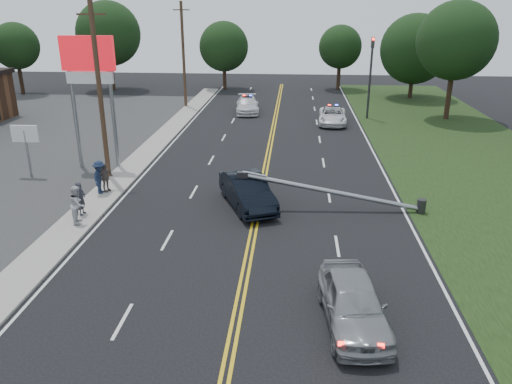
# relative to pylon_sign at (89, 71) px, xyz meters

# --- Properties ---
(ground) EXTENTS (120.00, 120.00, 0.00)m
(ground) POSITION_rel_pylon_sign_xyz_m (10.50, -14.00, -6.00)
(ground) COLOR black
(ground) RESTS_ON ground
(sidewalk) EXTENTS (1.80, 70.00, 0.12)m
(sidewalk) POSITION_rel_pylon_sign_xyz_m (2.10, -4.00, -5.94)
(sidewalk) COLOR gray
(sidewalk) RESTS_ON ground
(centerline_yellow) EXTENTS (0.36, 80.00, 0.00)m
(centerline_yellow) POSITION_rel_pylon_sign_xyz_m (10.50, -4.00, -5.99)
(centerline_yellow) COLOR gold
(centerline_yellow) RESTS_ON ground
(pylon_sign) EXTENTS (3.20, 0.35, 8.00)m
(pylon_sign) POSITION_rel_pylon_sign_xyz_m (0.00, 0.00, 0.00)
(pylon_sign) COLOR gray
(pylon_sign) RESTS_ON ground
(small_sign) EXTENTS (1.60, 0.14, 3.10)m
(small_sign) POSITION_rel_pylon_sign_xyz_m (-3.50, -2.00, -3.66)
(small_sign) COLOR gray
(small_sign) RESTS_ON ground
(traffic_signal) EXTENTS (0.28, 0.41, 7.05)m
(traffic_signal) POSITION_rel_pylon_sign_xyz_m (18.80, 16.00, -1.79)
(traffic_signal) COLOR #2D2D30
(traffic_signal) RESTS_ON ground
(fallen_streetlight) EXTENTS (9.36, 0.44, 1.91)m
(fallen_streetlight) POSITION_rel_pylon_sign_xyz_m (14.69, -6.00, -5.08)
(fallen_streetlight) COLOR #2D2D30
(fallen_streetlight) RESTS_ON ground
(utility_pole_mid) EXTENTS (1.60, 0.28, 10.00)m
(utility_pole_mid) POSITION_rel_pylon_sign_xyz_m (1.30, -2.00, -0.91)
(utility_pole_mid) COLOR #382619
(utility_pole_mid) RESTS_ON ground
(utility_pole_far) EXTENTS (1.60, 0.28, 10.00)m
(utility_pole_far) POSITION_rel_pylon_sign_xyz_m (1.30, 20.00, -0.91)
(utility_pole_far) COLOR #382619
(utility_pole_far) RESTS_ON ground
(tree_4) EXTENTS (5.11, 5.11, 7.91)m
(tree_4) POSITION_rel_pylon_sign_xyz_m (-18.93, 25.99, -0.65)
(tree_4) COLOR black
(tree_4) RESTS_ON ground
(tree_5) EXTENTS (7.38, 7.38, 10.19)m
(tree_5) POSITION_rel_pylon_sign_xyz_m (-9.61, 29.82, 0.49)
(tree_5) COLOR black
(tree_5) RESTS_ON ground
(tree_6) EXTENTS (5.79, 5.79, 7.92)m
(tree_6) POSITION_rel_pylon_sign_xyz_m (3.69, 31.37, -0.99)
(tree_6) COLOR black
(tree_6) RESTS_ON ground
(tree_7) EXTENTS (5.06, 5.06, 7.50)m
(tree_7) POSITION_rel_pylon_sign_xyz_m (17.42, 32.47, -1.04)
(tree_7) COLOR black
(tree_7) RESTS_ON ground
(tree_8) EXTENTS (7.36, 7.36, 8.89)m
(tree_8) POSITION_rel_pylon_sign_xyz_m (24.91, 27.11, -0.80)
(tree_8) COLOR black
(tree_8) RESTS_ON ground
(tree_9) EXTENTS (6.68, 6.68, 10.12)m
(tree_9) POSITION_rel_pylon_sign_xyz_m (25.87, 16.32, 0.77)
(tree_9) COLOR black
(tree_9) RESTS_ON ground
(crashed_sedan) EXTENTS (3.55, 5.28, 1.65)m
(crashed_sedan) POSITION_rel_pylon_sign_xyz_m (9.95, -5.82, -5.17)
(crashed_sedan) COLOR black
(crashed_sedan) RESTS_ON ground
(waiting_sedan) EXTENTS (2.31, 4.80, 1.58)m
(waiting_sedan) POSITION_rel_pylon_sign_xyz_m (14.25, -15.53, -5.21)
(waiting_sedan) COLOR gray
(waiting_sedan) RESTS_ON ground
(emergency_a) EXTENTS (2.57, 5.10, 1.38)m
(emergency_a) POSITION_rel_pylon_sign_xyz_m (15.50, 13.47, -5.31)
(emergency_a) COLOR silver
(emergency_a) RESTS_ON ground
(emergency_b) EXTENTS (2.56, 5.27, 1.48)m
(emergency_b) POSITION_rel_pylon_sign_xyz_m (7.75, 17.64, -5.26)
(emergency_b) COLOR silver
(emergency_b) RESTS_ON ground
(bystander_a) EXTENTS (0.40, 0.60, 1.64)m
(bystander_a) POSITION_rel_pylon_sign_xyz_m (2.08, -7.74, -5.05)
(bystander_a) COLOR #2A2A32
(bystander_a) RESTS_ON sidewalk
(bystander_b) EXTENTS (0.84, 0.99, 1.80)m
(bystander_b) POSITION_rel_pylon_sign_xyz_m (2.33, -8.67, -4.98)
(bystander_b) COLOR #B5B5BA
(bystander_b) RESTS_ON sidewalk
(bystander_c) EXTENTS (0.68, 1.17, 1.80)m
(bystander_c) POSITION_rel_pylon_sign_xyz_m (1.91, -4.81, -4.98)
(bystander_c) COLOR #18233C
(bystander_c) RESTS_ON sidewalk
(bystander_d) EXTENTS (0.84, 1.00, 1.60)m
(bystander_d) POSITION_rel_pylon_sign_xyz_m (2.10, -4.55, -5.08)
(bystander_d) COLOR #60534D
(bystander_d) RESTS_ON sidewalk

